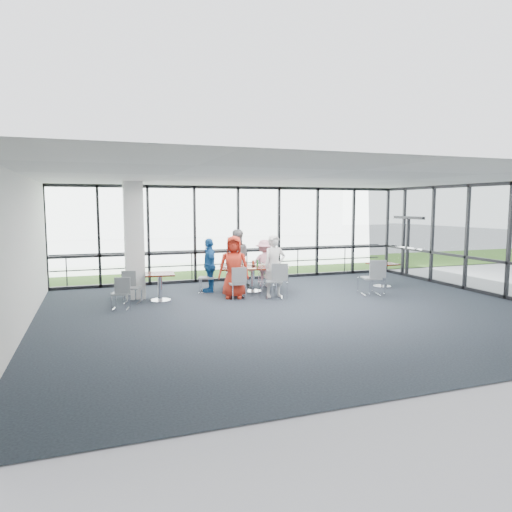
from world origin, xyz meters
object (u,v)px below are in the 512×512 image
object	(u,v)px
diner_near_right	(275,266)
diner_far_right	(264,263)
chair_spare_lb	(132,288)
main_table	(253,271)
chair_main_fr	(267,272)
chair_main_nr	(274,281)
diner_far_left	(236,258)
structural_column	(134,241)
diner_end	(209,265)
side_table_left	(160,278)
diner_near_left	(234,267)
chair_main_end	(206,278)
chair_spare_r	(371,278)
chair_main_fl	(234,273)
chair_spare_la	(120,293)
side_table_right	(383,267)
chair_main_nl	(237,283)

from	to	relation	value
diner_near_right	diner_far_right	size ratio (longest dim) A/B	1.17
diner_far_right	chair_spare_lb	bearing A→B (deg)	32.12
main_table	chair_main_fr	world-z (taller)	chair_main_fr
chair_main_nr	diner_far_left	bearing A→B (deg)	125.01
structural_column	diner_end	size ratio (longest dim) A/B	1.99
side_table_left	diner_end	xyz separation A→B (m)	(1.54, 0.77, 0.19)
side_table_left	diner_end	size ratio (longest dim) A/B	0.52
diner_far_left	diner_end	world-z (taller)	diner_far_left
side_table_left	diner_near_left	distance (m)	2.02
main_table	diner_near_left	world-z (taller)	diner_near_left
chair_main_end	chair_spare_r	size ratio (longest dim) A/B	0.88
chair_main_fl	chair_spare_la	size ratio (longest dim) A/B	1.03
chair_main_fr	chair_main_end	world-z (taller)	chair_main_end
side_table_right	chair_main_fr	world-z (taller)	chair_main_fr
chair_spare_la	diner_near_left	bearing A→B (deg)	23.11
diner_far_right	chair_main_nr	xyz separation A→B (m)	(-0.37, -1.79, -0.26)
chair_spare_la	chair_spare_r	bearing A→B (deg)	10.58
side_table_left	chair_spare_lb	world-z (taller)	chair_spare_lb
diner_far_right	main_table	bearing A→B (deg)	63.70
side_table_right	chair_main_nr	xyz separation A→B (m)	(-3.86, -0.51, -0.14)
diner_far_left	diner_far_right	distance (m)	0.90
chair_main_nl	chair_spare_la	world-z (taller)	chair_main_nl
diner_end	chair_main_end	size ratio (longest dim) A/B	1.81
diner_near_right	diner_end	distance (m)	2.02
chair_main_fl	chair_main_nl	bearing A→B (deg)	83.52
diner_near_left	side_table_right	bearing A→B (deg)	21.71
side_table_left	diner_far_left	xyz separation A→B (m)	(2.55, 1.32, 0.29)
diner_end	diner_near_right	bearing A→B (deg)	50.85
chair_main_fr	chair_main_end	bearing A→B (deg)	24.06
chair_main_nr	chair_spare_lb	distance (m)	3.82
structural_column	diner_far_right	world-z (taller)	structural_column
diner_far_right	chair_main_fl	distance (m)	1.01
chair_main_fr	diner_near_left	bearing A→B (deg)	54.68
main_table	side_table_left	xyz separation A→B (m)	(-2.78, -0.43, -0.01)
side_table_left	chair_main_fl	bearing A→B (deg)	30.46
diner_far_right	chair_main_fl	xyz separation A→B (m)	(-0.88, 0.37, -0.33)
main_table	chair_spare_la	distance (m)	4.01
chair_main_end	chair_spare_r	world-z (taller)	chair_spare_r
chair_main_nr	chair_main_end	size ratio (longest dim) A/B	1.08
diner_far_left	chair_main_nl	distance (m)	1.89
structural_column	chair_spare_r	size ratio (longest dim) A/B	3.18
chair_main_nr	diner_near_left	bearing A→B (deg)	-179.95
main_table	chair_spare_lb	world-z (taller)	chair_spare_lb
chair_spare_la	chair_spare_lb	xyz separation A→B (m)	(0.32, 0.65, 0.01)
side_table_left	chair_main_end	distance (m)	1.64
diner_near_left	chair_main_nr	world-z (taller)	diner_near_left
main_table	chair_main_end	distance (m)	1.38
chair_main_fl	chair_spare_r	bearing A→B (deg)	148.54
side_table_left	chair_main_nr	xyz separation A→B (m)	(3.04, -0.68, -0.13)
diner_far_right	chair_main_nl	distance (m)	2.10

